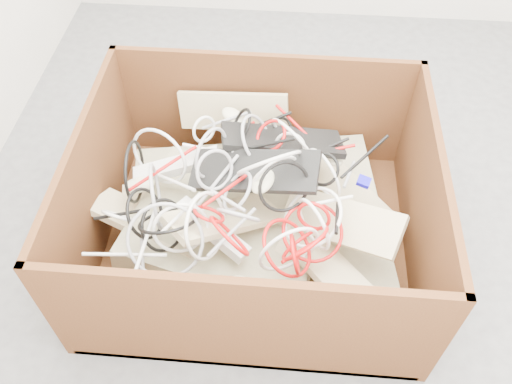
# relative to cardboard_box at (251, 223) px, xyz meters

# --- Properties ---
(ground) EXTENTS (3.00, 3.00, 0.00)m
(ground) POSITION_rel_cardboard_box_xyz_m (0.30, 0.20, -0.14)
(ground) COLOR #4C4D4F
(ground) RESTS_ON ground
(cardboard_box) EXTENTS (1.21, 1.01, 0.56)m
(cardboard_box) POSITION_rel_cardboard_box_xyz_m (0.00, 0.00, 0.00)
(cardboard_box) COLOR #411F10
(cardboard_box) RESTS_ON ground
(keyboard_pile) EXTENTS (1.17, 0.95, 0.40)m
(keyboard_pile) POSITION_rel_cardboard_box_xyz_m (0.04, -0.00, 0.14)
(keyboard_pile) COLOR #CEB891
(keyboard_pile) RESTS_ON cardboard_box
(mice_scatter) EXTENTS (0.81, 0.81, 0.18)m
(mice_scatter) POSITION_rel_cardboard_box_xyz_m (-0.04, 0.01, 0.23)
(mice_scatter) COLOR beige
(mice_scatter) RESTS_ON keyboard_pile
(power_strip_left) EXTENTS (0.33, 0.12, 0.13)m
(power_strip_left) POSITION_rel_cardboard_box_xyz_m (-0.27, 0.08, 0.21)
(power_strip_left) COLOR silver
(power_strip_left) RESTS_ON keyboard_pile
(power_strip_right) EXTENTS (0.28, 0.21, 0.10)m
(power_strip_right) POSITION_rel_cardboard_box_xyz_m (-0.12, -0.17, 0.18)
(power_strip_right) COLOR silver
(power_strip_right) RESTS_ON keyboard_pile
(vga_plug) EXTENTS (0.06, 0.05, 0.03)m
(vga_plug) POSITION_rel_cardboard_box_xyz_m (0.39, 0.05, 0.22)
(vga_plug) COLOR #120CB8
(vga_plug) RESTS_ON keyboard_pile
(cable_tangle) EXTENTS (1.00, 0.79, 0.41)m
(cable_tangle) POSITION_rel_cardboard_box_xyz_m (-0.04, -0.09, 0.26)
(cable_tangle) COLOR #B60D0D
(cable_tangle) RESTS_ON keyboard_pile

